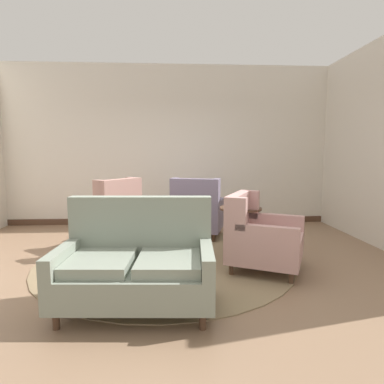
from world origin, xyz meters
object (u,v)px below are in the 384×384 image
Objects in this scene: coffee_table at (164,232)px; settee at (137,265)px; armchair_near_window at (109,219)px; armchair_near_sideboard at (260,237)px; porcelain_vase at (161,215)px; armchair_back_corner at (197,212)px; side_table at (240,226)px.

settee is (-0.21, -1.32, 0.01)m from coffee_table.
armchair_near_window reaches higher than armchair_near_sideboard.
settee reaches higher than porcelain_vase.
armchair_back_corner is at bearing 48.69° from armchair_near_sideboard.
armchair_near_window is (-0.64, 1.99, 0.04)m from settee.
coffee_table is 1.09m from armchair_near_window.
porcelain_vase reaches higher than coffee_table.
side_table is at bearing 9.01° from coffee_table.
armchair_near_sideboard is (1.22, -0.39, 0.01)m from coffee_table.
armchair_near_window is at bearing 88.54° from armchair_near_sideboard.
coffee_table is 1.31m from armchair_back_corner.
coffee_table is 0.24m from porcelain_vase.
settee is 1.29× the size of armchair_near_window.
armchair_back_corner is at bearing 117.78° from side_table.
settee is 2.09m from armchair_near_window.
armchair_near_window is at bearing 111.29° from settee.
armchair_near_window reaches higher than settee.
armchair_back_corner reaches higher than side_table.
porcelain_vase is 1.33m from settee.
armchair_back_corner is at bearing 64.56° from porcelain_vase.
settee reaches higher than coffee_table.
porcelain_vase is 0.31× the size of armchair_near_sideboard.
settee reaches higher than side_table.
coffee_table is 2.44× the size of porcelain_vase.
armchair_near_sideboard is at bearing 36.42° from settee.
settee is 2.62m from armchair_back_corner.
armchair_near_sideboard is 0.58m from side_table.
armchair_back_corner is 1.50× the size of side_table.
porcelain_vase is at bearing 99.24° from armchair_near_sideboard.
porcelain_vase reaches higher than side_table.
settee is at bearing 57.01° from armchair_near_window.
armchair_near_sideboard reaches higher than coffee_table.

